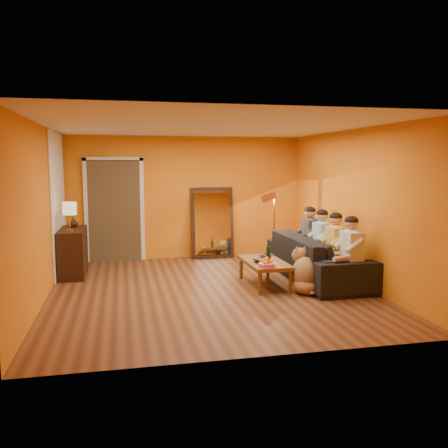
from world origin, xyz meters
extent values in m
cube|color=brown|center=(0.00, 0.00, 0.00)|extent=(5.00, 5.50, 0.00)
cube|color=white|center=(0.00, 0.00, 2.60)|extent=(5.00, 5.50, 0.00)
cube|color=orange|center=(0.00, 2.75, 1.30)|extent=(5.00, 0.00, 2.60)
cube|color=orange|center=(-2.50, 0.00, 1.30)|extent=(0.00, 5.50, 2.60)
cube|color=orange|center=(2.50, 0.00, 1.30)|extent=(0.00, 5.50, 2.60)
cube|color=white|center=(-2.48, 1.75, 1.30)|extent=(0.02, 1.90, 2.58)
cube|color=#3F2D19|center=(-1.50, 2.83, 1.05)|extent=(1.06, 0.30, 2.10)
cube|color=white|center=(-2.07, 2.71, 1.05)|extent=(0.08, 0.06, 2.20)
cube|color=white|center=(-0.93, 2.71, 1.05)|extent=(0.08, 0.06, 2.20)
cube|color=white|center=(-1.50, 2.71, 2.12)|extent=(1.22, 0.06, 0.08)
cube|color=black|center=(0.55, 2.63, 0.76)|extent=(0.92, 0.27, 1.51)
cube|color=white|center=(0.55, 2.59, 0.76)|extent=(0.78, 0.21, 1.35)
cube|color=black|center=(-2.24, 1.55, 0.42)|extent=(0.44, 1.18, 0.85)
imported|color=black|center=(2.00, 0.33, 0.39)|extent=(2.64, 1.03, 0.77)
cylinder|color=black|center=(1.00, 0.02, 0.58)|extent=(0.07, 0.07, 0.31)
imported|color=#B27F3F|center=(1.07, 0.19, 0.46)|extent=(0.11, 0.11, 0.08)
imported|color=black|center=(1.13, 0.42, 0.43)|extent=(0.39, 0.38, 0.03)
imported|color=black|center=(0.77, -0.13, 0.43)|extent=(0.23, 0.28, 0.02)
imported|color=red|center=(0.78, -0.12, 0.45)|extent=(0.18, 0.24, 0.02)
imported|color=black|center=(0.77, -0.14, 0.47)|extent=(0.27, 0.30, 0.02)
imported|color=black|center=(-2.24, 1.80, 0.94)|extent=(0.17, 0.17, 0.18)
camera|label=1|loc=(-1.35, -7.33, 2.02)|focal=38.00mm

